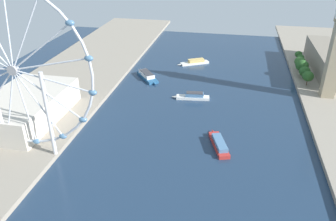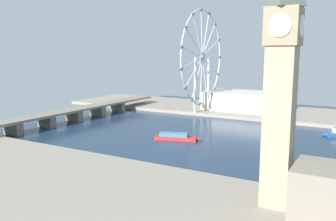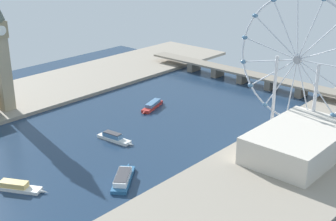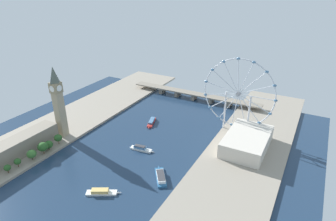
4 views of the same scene
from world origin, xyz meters
name	(u,v)px [view 1 (image 1 of 4)]	position (x,y,z in m)	size (l,w,h in m)	color
ground_plane	(203,99)	(0.00, 0.00, 0.00)	(416.01, 416.01, 0.00)	#1E334C
riverbank_right	(65,86)	(123.01, 0.00, 1.50)	(90.00, 520.00, 3.00)	gray
parliament_block	(326,61)	(-108.79, -80.29, 13.29)	(22.00, 104.71, 20.59)	gray
tree_row_embankment	(303,66)	(-85.88, -66.39, 11.17)	(12.91, 75.90, 14.75)	#513823
ferris_wheel	(14,72)	(94.94, 98.80, 54.50)	(94.91, 3.20, 99.49)	silver
riverside_hall	(25,107)	(120.19, 62.37, 11.99)	(47.43, 76.57, 17.97)	beige
tour_boat_0	(193,96)	(8.41, 0.96, 2.29)	(31.93, 9.54, 5.83)	white
tour_boat_1	(195,62)	(17.36, -82.75, 2.05)	(32.55, 20.74, 5.13)	white
tour_boat_2	(219,143)	(-17.17, 67.14, 2.16)	(15.51, 33.39, 5.10)	#B22D28
tour_boat_3	(147,76)	(56.40, -35.00, 2.37)	(26.79, 33.20, 5.63)	#235684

